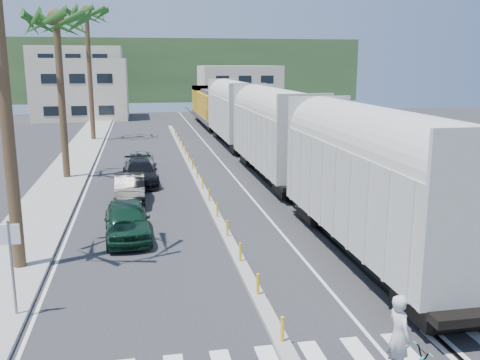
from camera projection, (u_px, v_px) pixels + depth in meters
name	position (u px, v px, depth m)	size (l,w,h in m)	color
ground	(273.00, 328.00, 15.21)	(140.00, 140.00, 0.00)	#28282B
sidewalk	(70.00, 169.00, 37.66)	(3.00, 90.00, 0.15)	gray
rails	(248.00, 157.00, 42.98)	(1.56, 100.00, 0.06)	black
median	(197.00, 179.00, 34.35)	(0.45, 60.00, 0.85)	gray
lane_markings	(160.00, 167.00, 38.82)	(9.42, 90.00, 0.01)	silver
freight_train	(256.00, 124.00, 39.88)	(3.00, 60.94, 5.85)	#B2B0A3
palm_trees	(60.00, 7.00, 33.23)	(3.50, 37.20, 13.75)	brown
street_sign	(11.00, 255.00, 15.39)	(0.60, 0.08, 3.00)	slate
buildings	(119.00, 83.00, 81.91)	(38.00, 27.00, 10.00)	beige
hillside	(155.00, 70.00, 109.93)	(80.00, 20.00, 12.00)	#385628
car_lead	(127.00, 220.00, 22.93)	(2.17, 4.80, 1.60)	#113321
car_second	(130.00, 189.00, 28.81)	(1.61, 4.55, 1.50)	black
car_third	(140.00, 173.00, 33.18)	(2.31, 5.15, 1.46)	black
car_rear	(139.00, 161.00, 38.08)	(2.12, 4.33, 1.19)	#B6B9BC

